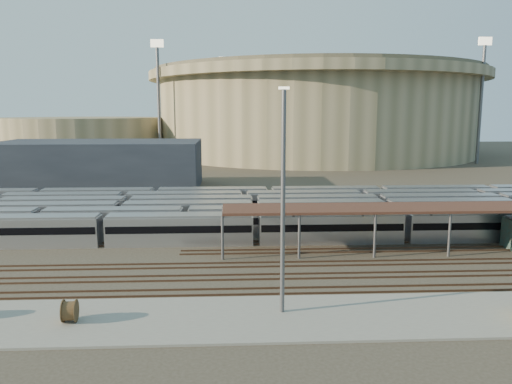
{
  "coord_description": "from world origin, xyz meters",
  "views": [
    {
      "loc": [
        -6.89,
        -52.55,
        16.44
      ],
      "look_at": [
        -3.75,
        12.0,
        5.86
      ],
      "focal_mm": 35.0,
      "sensor_mm": 36.0,
      "label": 1
    }
  ],
  "objects": [
    {
      "name": "floodlight_3",
      "position": [
        -10.0,
        160.0,
        20.65
      ],
      "size": [
        4.0,
        1.0,
        38.4
      ],
      "color": "#545459",
      "rests_on": "ground"
    },
    {
      "name": "yard_light_pole",
      "position": [
        -2.89,
        -14.06,
        9.3
      ],
      "size": [
        0.81,
        0.36,
        18.03
      ],
      "color": "#545459",
      "rests_on": "apron"
    },
    {
      "name": "stadium",
      "position": [
        25.0,
        140.0,
        16.47
      ],
      "size": [
        124.0,
        124.0,
        32.5
      ],
      "color": "gray",
      "rests_on": "ground"
    },
    {
      "name": "empty_tracks",
      "position": [
        0.0,
        -5.0,
        0.09
      ],
      "size": [
        170.0,
        9.62,
        0.18
      ],
      "color": "#4C3323",
      "rests_on": "ground"
    },
    {
      "name": "inspection_shed",
      "position": [
        22.0,
        4.0,
        4.98
      ],
      "size": [
        60.3,
        6.0,
        5.3
      ],
      "color": "#545459",
      "rests_on": "ground"
    },
    {
      "name": "service_building",
      "position": [
        -35.0,
        55.0,
        5.0
      ],
      "size": [
        42.0,
        20.0,
        10.0
      ],
      "primitive_type": "cube",
      "color": "#1E232D",
      "rests_on": "ground"
    },
    {
      "name": "cable_reel_east",
      "position": [
        -19.56,
        -15.23,
        1.09
      ],
      "size": [
        1.11,
        1.84,
        1.78
      ],
      "primitive_type": "cylinder",
      "rotation": [
        0.0,
        1.57,
        0.07
      ],
      "color": "brown",
      "rests_on": "apron"
    },
    {
      "name": "ground",
      "position": [
        0.0,
        0.0,
        0.0
      ],
      "size": [
        420.0,
        420.0,
        0.0
      ],
      "primitive_type": "plane",
      "color": "#383026",
      "rests_on": "ground"
    },
    {
      "name": "secondary_arena",
      "position": [
        -60.0,
        130.0,
        7.0
      ],
      "size": [
        56.0,
        56.0,
        14.0
      ],
      "primitive_type": "cylinder",
      "color": "gray",
      "rests_on": "ground"
    },
    {
      "name": "floodlight_2",
      "position": [
        70.0,
        100.0,
        20.65
      ],
      "size": [
        4.0,
        1.0,
        38.4
      ],
      "color": "#545459",
      "rests_on": "ground"
    },
    {
      "name": "floodlight_0",
      "position": [
        -30.0,
        110.0,
        20.65
      ],
      "size": [
        4.0,
        1.0,
        38.4
      ],
      "color": "#545459",
      "rests_on": "ground"
    },
    {
      "name": "apron",
      "position": [
        -5.0,
        -15.0,
        0.1
      ],
      "size": [
        50.0,
        9.0,
        0.2
      ],
      "primitive_type": "cube",
      "color": "gray",
      "rests_on": "ground"
    },
    {
      "name": "subway_trains",
      "position": [
        -1.86,
        18.5,
        1.8
      ],
      "size": [
        122.69,
        23.9,
        3.6
      ],
      "color": "#ADACB1",
      "rests_on": "ground"
    }
  ]
}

